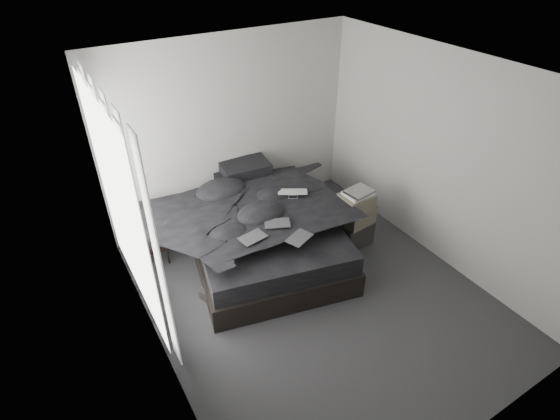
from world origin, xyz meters
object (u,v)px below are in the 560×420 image
side_stand (153,236)px  box_lower (353,232)px  laptop (293,189)px  bed (263,242)px

side_stand → box_lower: 2.66m
laptop → box_lower: 1.09m
bed → laptop: 0.83m
laptop → side_stand: size_ratio=0.52×
side_stand → box_lower: (2.43, -1.06, -0.19)m
laptop → side_stand: laptop is taller
side_stand → box_lower: side_stand is taller
laptop → side_stand: (-1.70, 0.64, -0.50)m
laptop → box_lower: bearing=0.8°
bed → box_lower: (1.16, -0.46, 0.01)m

